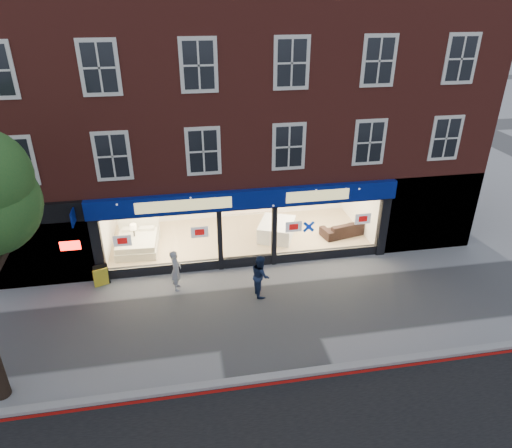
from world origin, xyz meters
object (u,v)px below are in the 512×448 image
object	(u,v)px
mattress_stack	(277,229)
sofa	(345,228)
display_bed	(138,241)
pedestrian_grey	(176,270)
pedestrian_blue	(260,275)
a_board	(101,276)

from	to	relation	value
mattress_stack	sofa	size ratio (longest dim) A/B	1.02
display_bed	pedestrian_grey	size ratio (longest dim) A/B	1.35
display_bed	mattress_stack	xyz separation A→B (m)	(5.89, 0.01, 0.02)
display_bed	pedestrian_blue	xyz separation A→B (m)	(4.45, -3.92, 0.36)
display_bed	pedestrian_grey	bearing A→B (deg)	-60.60
mattress_stack	a_board	size ratio (longest dim) A/B	2.65
mattress_stack	pedestrian_blue	size ratio (longest dim) A/B	1.38
sofa	a_board	world-z (taller)	a_board
sofa	pedestrian_grey	world-z (taller)	pedestrian_grey
sofa	pedestrian_blue	world-z (taller)	pedestrian_blue
a_board	mattress_stack	bearing A→B (deg)	-0.64
pedestrian_blue	mattress_stack	bearing A→B (deg)	-24.58
mattress_stack	pedestrian_grey	xyz separation A→B (m)	(-4.36, -3.07, 0.33)
a_board	pedestrian_blue	distance (m)	5.84
pedestrian_grey	sofa	bearing A→B (deg)	-62.83
display_bed	a_board	bearing A→B (deg)	-113.25
mattress_stack	pedestrian_blue	world-z (taller)	pedestrian_blue
sofa	pedestrian_blue	bearing A→B (deg)	26.11
pedestrian_grey	pedestrian_blue	world-z (taller)	pedestrian_blue
a_board	pedestrian_grey	world-z (taller)	pedestrian_grey
mattress_stack	pedestrian_blue	xyz separation A→B (m)	(-1.44, -3.93, 0.34)
display_bed	mattress_stack	size ratio (longest dim) A/B	0.98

